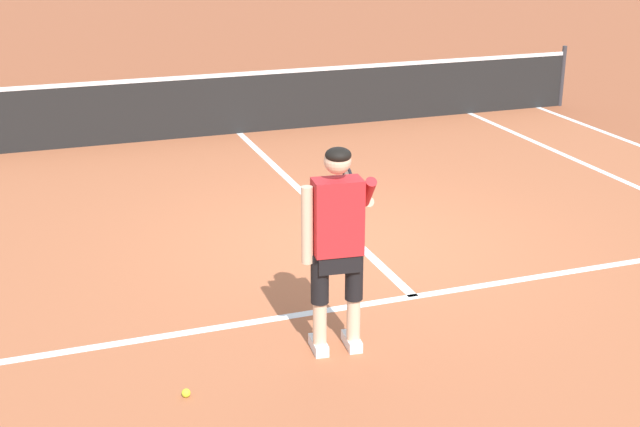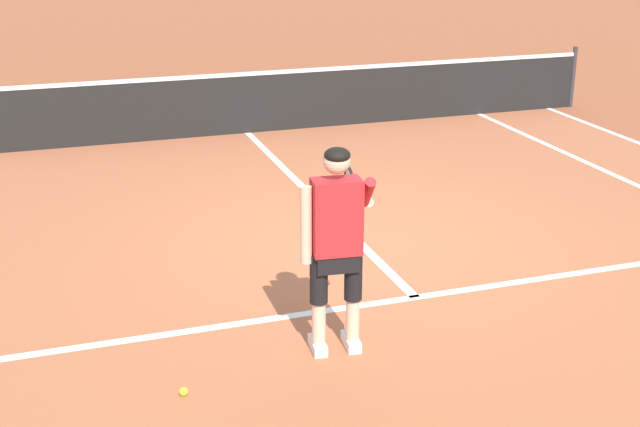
# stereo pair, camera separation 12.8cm
# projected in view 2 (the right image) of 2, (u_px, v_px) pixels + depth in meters

# --- Properties ---
(ground_plane) EXTENTS (80.00, 80.00, 0.00)m
(ground_plane) POSITION_uv_depth(u_px,v_px,m) (360.00, 243.00, 9.21)
(ground_plane) COLOR #9E5133
(court_inner_surface) EXTENTS (10.98, 11.32, 0.00)m
(court_inner_surface) POSITION_uv_depth(u_px,v_px,m) (377.00, 260.00, 8.77)
(court_inner_surface) COLOR #B2603D
(court_inner_surface) RESTS_ON ground
(line_service) EXTENTS (8.23, 0.10, 0.01)m
(line_service) POSITION_uv_depth(u_px,v_px,m) (415.00, 297.00, 7.93)
(line_service) COLOR white
(line_service) RESTS_ON ground
(line_centre_service) EXTENTS (0.10, 6.40, 0.01)m
(line_centre_service) POSITION_uv_depth(u_px,v_px,m) (309.00, 193.00, 10.79)
(line_centre_service) COLOR white
(line_centre_service) RESTS_ON ground
(tennis_net) EXTENTS (11.96, 0.08, 1.07)m
(tennis_net) POSITION_uv_depth(u_px,v_px,m) (247.00, 102.00, 13.47)
(tennis_net) COLOR #333338
(tennis_net) RESTS_ON ground
(tennis_player) EXTENTS (0.72, 1.10, 1.71)m
(tennis_player) POSITION_uv_depth(u_px,v_px,m) (336.00, 236.00, 6.68)
(tennis_player) COLOR white
(tennis_player) RESTS_ON ground
(tennis_ball_near_feet) EXTENTS (0.07, 0.07, 0.07)m
(tennis_ball_near_feet) POSITION_uv_depth(u_px,v_px,m) (184.00, 392.00, 6.34)
(tennis_ball_near_feet) COLOR #CCE02D
(tennis_ball_near_feet) RESTS_ON ground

